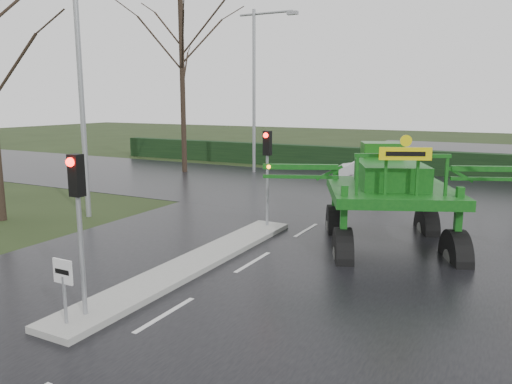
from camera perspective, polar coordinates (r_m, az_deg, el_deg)
The scene contains 13 objects.
ground at distance 11.25m, azimuth -10.33°, elevation -13.72°, with size 140.00×140.00×0.00m, color black.
road_main at distance 19.66m, azimuth 7.95°, elevation -3.07°, with size 14.00×80.00×0.02m, color black.
road_cross at distance 25.27m, azimuth 12.61°, elevation -0.20°, with size 80.00×12.00×0.02m, color black.
median_island at distance 14.19m, azimuth -6.98°, elevation -8.07°, with size 1.20×10.00×0.16m, color gray.
hedge_row at distance 32.87m, azimuth 16.39°, elevation 3.37°, with size 44.00×0.90×1.50m, color black.
keep_left_sign at distance 10.71m, azimuth -21.15°, elevation -9.45°, with size 0.50×0.07×1.35m.
traffic_signal_near at distance 10.62m, azimuth -19.70°, elevation -0.93°, with size 0.26×0.33×3.52m.
traffic_signal_mid at distance 17.44m, azimuth 1.29°, elevation 3.93°, with size 0.26×0.33×3.52m.
street_light_left_near at distance 20.31m, azimuth -18.95°, elevation 13.92°, with size 3.85×0.30×10.00m.
street_light_left_far at distance 31.63m, azimuth 0.27°, elevation 13.04°, with size 3.85×0.30×10.00m.
tree_left_far at distance 32.27m, azimuth -8.48°, elevation 14.94°, with size 7.70×7.70×13.26m.
crop_sprayer at distance 14.75m, azimuth 10.02°, elevation 0.81°, with size 7.50×6.11×4.53m.
white_sedan at distance 26.95m, azimuth 14.31°, elevation 0.37°, with size 1.65×4.74×1.56m, color silver.
Camera 1 is at (6.45, -8.00, 4.58)m, focal length 35.00 mm.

